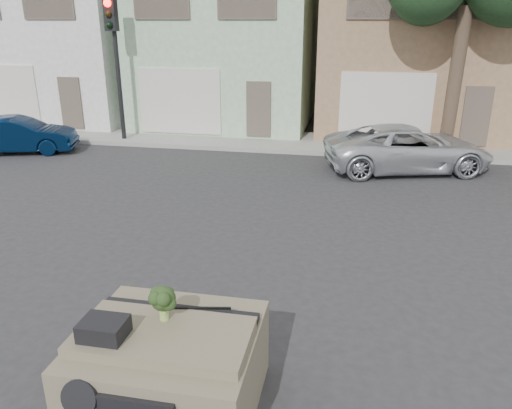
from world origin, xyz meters
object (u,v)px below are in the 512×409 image
(broccoli, at_px, (163,303))
(traffic_signal, at_px, (117,73))
(silver_pickup, at_px, (405,170))
(navy_sedan, at_px, (22,153))

(broccoli, bearing_deg, traffic_signal, 117.40)
(silver_pickup, xyz_separation_m, traffic_signal, (-10.05, 1.70, 2.55))
(navy_sedan, bearing_deg, silver_pickup, -105.83)
(broccoli, bearing_deg, navy_sedan, 131.78)
(traffic_signal, distance_m, broccoli, 14.03)
(navy_sedan, xyz_separation_m, silver_pickup, (12.88, 0.35, 0.00))
(navy_sedan, distance_m, traffic_signal, 4.32)
(traffic_signal, xyz_separation_m, broccoli, (6.43, -12.41, -1.22))
(traffic_signal, height_order, broccoli, traffic_signal)
(silver_pickup, relative_size, traffic_signal, 0.97)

